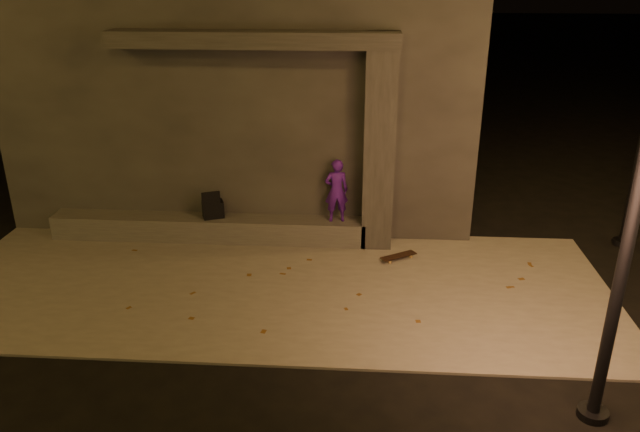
# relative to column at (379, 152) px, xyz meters

# --- Properties ---
(ground) EXTENTS (120.00, 120.00, 0.00)m
(ground) POSITION_rel_column_xyz_m (-1.70, -3.75, -1.84)
(ground) COLOR black
(ground) RESTS_ON ground
(sidewalk) EXTENTS (11.00, 4.40, 0.04)m
(sidewalk) POSITION_rel_column_xyz_m (-1.70, -1.75, -1.82)
(sidewalk) COLOR slate
(sidewalk) RESTS_ON ground
(building) EXTENTS (9.00, 5.10, 5.22)m
(building) POSITION_rel_column_xyz_m (-2.70, 2.74, 0.77)
(building) COLOR #34312F
(building) RESTS_ON ground
(ledge) EXTENTS (6.00, 0.55, 0.45)m
(ledge) POSITION_rel_column_xyz_m (-3.20, 0.00, -1.58)
(ledge) COLOR #504E48
(ledge) RESTS_ON sidewalk
(column) EXTENTS (0.55, 0.55, 3.60)m
(column) POSITION_rel_column_xyz_m (0.00, 0.00, 0.00)
(column) COLOR #34312F
(column) RESTS_ON sidewalk
(canopy) EXTENTS (5.00, 0.70, 0.28)m
(canopy) POSITION_rel_column_xyz_m (-2.20, 0.05, 1.94)
(canopy) COLOR #34312F
(canopy) RESTS_ON column
(skateboarder) EXTENTS (0.48, 0.35, 1.20)m
(skateboarder) POSITION_rel_column_xyz_m (-0.75, 0.00, -0.75)
(skateboarder) COLOR #50179B
(skateboarder) RESTS_ON ledge
(backpack) EXTENTS (0.45, 0.38, 0.55)m
(backpack) POSITION_rel_column_xyz_m (-3.09, 0.00, -1.16)
(backpack) COLOR black
(backpack) RESTS_ON ledge
(skateboard) EXTENTS (0.67, 0.52, 0.08)m
(skateboard) POSITION_rel_column_xyz_m (0.40, -0.65, -1.74)
(skateboard) COLOR black
(skateboard) RESTS_ON sidewalk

